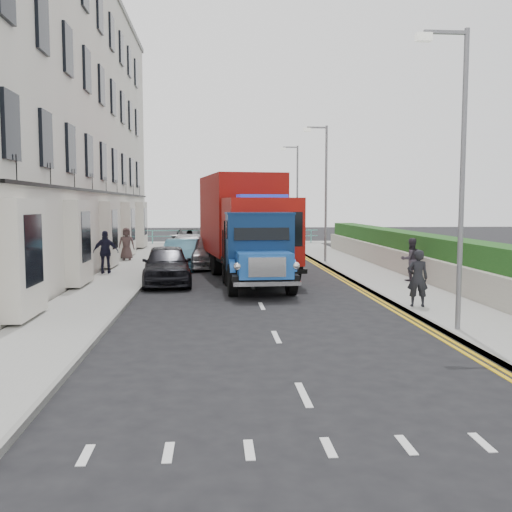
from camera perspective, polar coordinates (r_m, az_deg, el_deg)
name	(u,v)px	position (r m, az deg, el deg)	size (l,w,h in m)	color
ground	(268,320)	(15.21, 1.21, -6.38)	(120.00, 120.00, 0.00)	black
pavement_west	(123,276)	(24.31, -13.17, -2.00)	(2.40, 38.00, 0.12)	gray
pavement_east	(371,274)	(24.94, 11.42, -1.79)	(2.60, 38.00, 0.12)	gray
promenade	(232,243)	(43.95, -2.39, 1.30)	(30.00, 2.50, 0.12)	gray
sea_plane	(224,227)	(74.91, -3.17, 2.87)	(120.00, 120.00, 0.00)	slate
terrace_west	(41,116)	(29.26, -20.72, 12.96)	(6.31, 30.20, 14.25)	silver
garden_east	(415,254)	(25.44, 15.60, 0.16)	(1.45, 28.00, 1.75)	#B2AD9E
seafront_railing	(233,237)	(43.12, -2.36, 1.92)	(13.00, 0.08, 1.11)	#59B2A5
lamp_near	(458,163)	(14.03, 19.52, 8.76)	(1.23, 0.18, 7.00)	slate
lamp_mid	(324,186)	(29.38, 6.78, 7.01)	(1.23, 0.18, 7.00)	slate
lamp_far	(296,190)	(39.24, 3.98, 6.58)	(1.23, 0.18, 7.00)	slate
bedford_lorry	(259,256)	(19.90, 0.26, 0.02)	(2.52, 5.87, 2.73)	black
red_lorry	(244,222)	(24.53, -1.18, 3.43)	(3.97, 8.55, 4.31)	black
parked_car_front	(167,264)	(22.02, -8.91, -0.84)	(1.79, 4.44, 1.51)	black
parked_car_mid	(182,254)	(26.97, -7.43, 0.16)	(1.48, 4.25, 1.40)	#589FBD
parked_car_rear	(190,251)	(27.97, -6.65, 0.48)	(2.14, 5.27, 1.53)	#B7B7BC
seafront_car_left	(189,239)	(38.85, -6.68, 1.72)	(2.38, 5.15, 1.43)	black
seafront_car_right	(251,237)	(41.23, -0.53, 1.94)	(1.66, 4.14, 1.41)	#B1B0B5
pedestrian_east_near	(418,278)	(16.98, 15.85, -2.14)	(0.60, 0.39, 1.64)	black
pedestrian_east_far	(411,260)	(22.58, 15.23, -0.34)	(0.80, 0.62, 1.64)	#332C36
pedestrian_west_near	(106,252)	(25.00, -14.79, 0.38)	(1.06, 0.44, 1.81)	black
pedestrian_west_far	(126,244)	(30.67, -12.83, 1.19)	(0.83, 0.54, 1.71)	#443231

